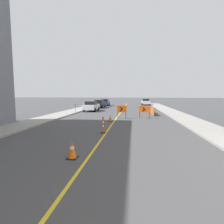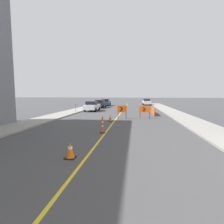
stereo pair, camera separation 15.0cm
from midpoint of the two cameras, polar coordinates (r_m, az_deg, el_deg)
The scene contains 14 objects.
lane_stripe at distance 21.77m, azimuth 2.33°, elevation -1.24°, with size 0.12×58.06×0.01m.
sidewalk_left at distance 23.63m, azimuth -16.05°, elevation -0.76°, with size 2.74×58.06×0.13m.
sidewalk_right at distance 22.37m, azimuth 21.78°, elevation -1.30°, with size 2.74×58.06×0.13m.
traffic_cone_second at distance 7.65m, azimuth -12.94°, elevation -12.03°, with size 0.44×0.44×0.69m.
traffic_cone_third at distance 17.33m, azimuth -0.28°, elevation -1.89°, with size 0.43×0.43×0.71m.
delineator_post_rear at distance 12.11m, azimuth -2.77°, elevation -4.56°, with size 0.35×0.35×1.15m.
arrow_barricade_primary at distance 18.95m, azimuth 3.52°, elevation 0.81°, with size 1.02×0.13×1.45m.
arrow_barricade_secondary at distance 19.77m, azimuth 10.89°, elevation 0.75°, with size 1.23×0.15×1.36m.
safety_mesh_fence at distance 23.96m, azimuth 13.37°, elevation 0.37°, with size 0.07×4.51×0.94m.
parked_car_curb_near at distance 28.11m, azimuth -6.37°, elevation 1.95°, with size 1.94×4.33×1.59m.
parked_car_curb_mid at distance 34.77m, azimuth -3.79°, elevation 2.70°, with size 2.00×4.38×1.59m.
parked_car_curb_far at distance 40.76m, azimuth -1.93°, elevation 3.16°, with size 1.94×4.32×1.59m.
parked_car_opposite_side at distance 44.44m, azimuth 11.35°, elevation 3.27°, with size 1.95×4.35×1.59m.
parking_meter_far_curb at distance 25.73m, azimuth -11.58°, elevation 1.98°, with size 0.12×0.11×1.25m.
Camera 2 is at (2.01, 7.52, 2.67)m, focal length 28.00 mm.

